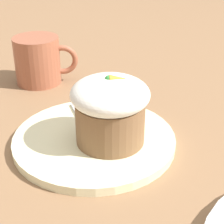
# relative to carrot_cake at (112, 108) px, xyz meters

# --- Properties ---
(ground_plane) EXTENTS (4.00, 4.00, 0.00)m
(ground_plane) POSITION_rel_carrot_cake_xyz_m (-0.02, 0.01, -0.06)
(ground_plane) COLOR #846042
(dessert_plate) EXTENTS (0.21, 0.21, 0.01)m
(dessert_plate) POSITION_rel_carrot_cake_xyz_m (-0.02, 0.01, -0.05)
(dessert_plate) COLOR beige
(dessert_plate) RESTS_ON ground_plane
(carrot_cake) EXTENTS (0.10, 0.10, 0.09)m
(carrot_cake) POSITION_rel_carrot_cake_xyz_m (0.00, 0.00, 0.00)
(carrot_cake) COLOR brown
(carrot_cake) RESTS_ON dessert_plate
(spoon) EXTENTS (0.05, 0.11, 0.01)m
(spoon) POSITION_rel_carrot_cake_xyz_m (-0.03, 0.03, -0.04)
(spoon) COLOR silver
(spoon) RESTS_ON dessert_plate
(coffee_cup) EXTENTS (0.11, 0.08, 0.08)m
(coffee_cup) POSITION_rel_carrot_cake_xyz_m (-0.11, 0.22, -0.02)
(coffee_cup) COLOR #9E563D
(coffee_cup) RESTS_ON ground_plane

